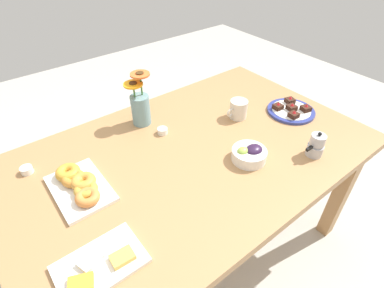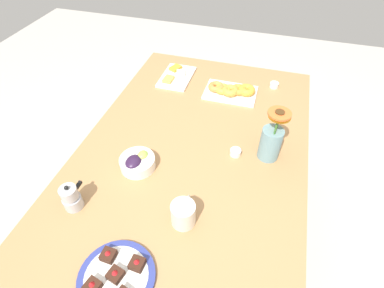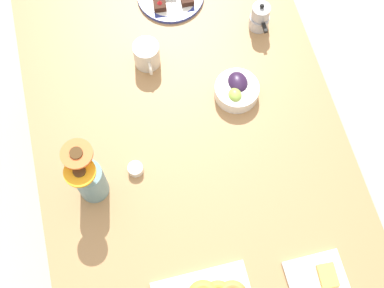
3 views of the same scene
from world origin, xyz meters
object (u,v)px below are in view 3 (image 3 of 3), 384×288
object	(u,v)px
grape_bowl	(237,90)
moka_pot	(260,17)
jam_cup_berry	(136,169)
dining_table	(192,158)
flower_vase	(90,180)
coffee_mug	(147,55)

from	to	relation	value
grape_bowl	moka_pot	world-z (taller)	moka_pot
jam_cup_berry	moka_pot	bearing A→B (deg)	129.05
dining_table	flower_vase	distance (m)	0.38
flower_vase	moka_pot	xyz separation A→B (m)	(-0.46, 0.67, -0.04)
coffee_mug	jam_cup_berry	world-z (taller)	coffee_mug
coffee_mug	grape_bowl	distance (m)	0.33
dining_table	coffee_mug	world-z (taller)	coffee_mug
coffee_mug	flower_vase	world-z (taller)	flower_vase
coffee_mug	flower_vase	distance (m)	0.49
grape_bowl	moka_pot	xyz separation A→B (m)	(-0.25, 0.15, 0.02)
flower_vase	jam_cup_berry	bearing A→B (deg)	102.54
dining_table	jam_cup_berry	xyz separation A→B (m)	(0.03, -0.19, 0.10)
grape_bowl	flower_vase	xyz separation A→B (m)	(0.22, -0.52, 0.06)
grape_bowl	jam_cup_berry	size ratio (longest dim) A/B	3.07
coffee_mug	moka_pot	world-z (taller)	moka_pot
coffee_mug	grape_bowl	xyz separation A→B (m)	(0.19, 0.26, -0.02)
dining_table	grape_bowl	size ratio (longest dim) A/B	10.86
dining_table	coffee_mug	bearing A→B (deg)	-168.65
dining_table	moka_pot	xyz separation A→B (m)	(-0.40, 0.34, 0.13)
coffee_mug	jam_cup_berry	bearing A→B (deg)	-17.47
moka_pot	jam_cup_berry	bearing A→B (deg)	-50.95
dining_table	flower_vase	world-z (taller)	flower_vase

